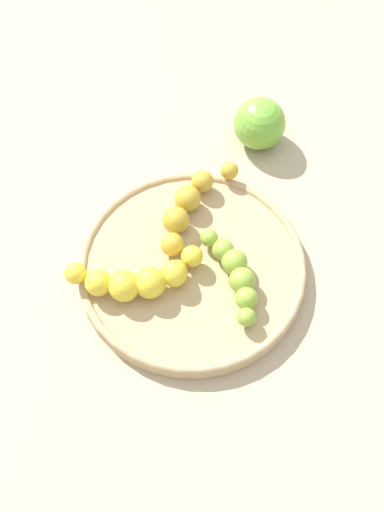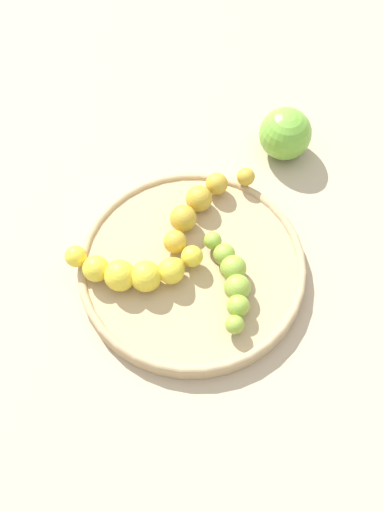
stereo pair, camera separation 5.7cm
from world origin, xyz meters
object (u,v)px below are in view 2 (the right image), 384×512
Objects in this scene: banana_green at (232,279)px; apple_green at (285,134)px; banana_spotted at (197,212)px; banana_yellow at (133,271)px; fruit_bowl at (192,267)px.

apple_green is (-0.01, -0.22, -0.00)m from banana_green.
banana_yellow reaches higher than banana_spotted.
banana_yellow is (0.11, 0.02, 0.00)m from banana_green.
apple_green is (-0.06, -0.21, 0.02)m from fruit_bowl.
banana_green is 0.10m from banana_spotted.
banana_yellow is at bearing 82.12° from banana_spotted.
banana_green is 0.75× the size of banana_yellow.
fruit_bowl is at bearing 107.71° from banana_yellow.
apple_green reaches higher than fruit_bowl.
fruit_bowl is at bearing 118.14° from banana_spotted.
banana_green is at bearing 146.65° from banana_spotted.
apple_green reaches higher than banana_spotted.
banana_green is at bearing 87.11° from banana_yellow.
banana_spotted is at bearing 140.34° from banana_yellow.
banana_green is at bearing 86.60° from apple_green.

